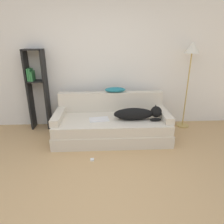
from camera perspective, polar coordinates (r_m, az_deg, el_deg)
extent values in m
plane|color=tan|center=(2.49, -4.25, -24.13)|extent=(20.00, 20.00, 0.00)
cube|color=silver|center=(4.08, -4.15, 14.71)|extent=(6.81, 0.06, 2.70)
cube|color=beige|center=(3.72, -0.08, -5.80)|extent=(2.04, 0.94, 0.22)
cube|color=beige|center=(3.62, -0.07, -3.05)|extent=(2.00, 0.90, 0.18)
cube|color=beige|center=(3.91, -0.37, 3.03)|extent=(2.00, 0.15, 0.38)
cube|color=beige|center=(3.65, -15.09, -1.15)|extent=(0.15, 0.75, 0.11)
cube|color=beige|center=(3.74, 14.59, -0.61)|extent=(0.15, 0.75, 0.11)
ellipsoid|color=black|center=(3.51, 6.15, -0.56)|extent=(0.69, 0.22, 0.21)
sphere|color=black|center=(3.58, 12.50, 0.08)|extent=(0.19, 0.19, 0.19)
cone|color=black|center=(3.51, 12.82, 0.89)|extent=(0.07, 0.07, 0.09)
cone|color=black|center=(3.60, 12.38, 1.46)|extent=(0.07, 0.07, 0.09)
ellipsoid|color=black|center=(3.52, 12.33, -2.15)|extent=(0.21, 0.06, 0.06)
cube|color=silver|center=(3.52, -3.72, -2.11)|extent=(0.37, 0.25, 0.02)
ellipsoid|color=teal|center=(3.84, 0.92, 6.38)|extent=(0.39, 0.20, 0.09)
cube|color=black|center=(4.25, -22.54, 5.64)|extent=(0.04, 0.26, 1.56)
cube|color=black|center=(4.15, -18.26, 5.86)|extent=(0.04, 0.26, 1.56)
cube|color=black|center=(4.09, -21.79, 16.23)|extent=(0.34, 0.26, 0.02)
cube|color=black|center=(4.16, -20.74, 8.25)|extent=(0.34, 0.26, 0.02)
cube|color=#337F42|center=(4.16, -22.59, 9.85)|extent=(0.03, 0.20, 0.24)
cube|color=#337F42|center=(4.15, -22.14, 9.84)|extent=(0.03, 0.20, 0.23)
cube|color=#337F42|center=(4.14, -21.66, 9.55)|extent=(0.03, 0.20, 0.18)
cylinder|color=tan|center=(4.50, 19.42, -3.58)|extent=(0.25, 0.25, 0.02)
cylinder|color=tan|center=(4.27, 20.57, 5.59)|extent=(0.02, 0.02, 1.46)
cone|color=silver|center=(4.16, 22.03, 16.76)|extent=(0.28, 0.28, 0.21)
cube|color=silver|center=(3.13, -5.69, -13.40)|extent=(0.06, 0.06, 0.02)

